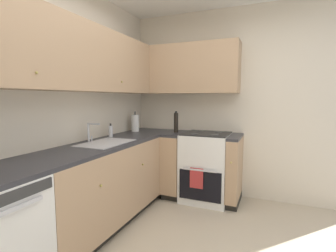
{
  "coord_description": "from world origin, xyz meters",
  "views": [
    {
      "loc": [
        -1.73,
        -0.47,
        1.41
      ],
      "look_at": [
        0.98,
        0.66,
        1.08
      ],
      "focal_mm": 26.94,
      "sensor_mm": 36.0,
      "label": 1
    }
  ],
  "objects_px": {
    "soap_bottle": "(111,131)",
    "oil_bottle": "(176,122)",
    "paper_towel_roll": "(135,123)",
    "oven_range": "(206,166)"
  },
  "relations": [
    {
      "from": "soap_bottle",
      "to": "paper_towel_roll",
      "type": "relative_size",
      "value": 0.57
    },
    {
      "from": "paper_towel_roll",
      "to": "soap_bottle",
      "type": "bearing_deg",
      "value": 178.01
    },
    {
      "from": "paper_towel_roll",
      "to": "oil_bottle",
      "type": "relative_size",
      "value": 1.01
    },
    {
      "from": "oven_range",
      "to": "oil_bottle",
      "type": "height_order",
      "value": "oil_bottle"
    },
    {
      "from": "oil_bottle",
      "to": "paper_towel_roll",
      "type": "bearing_deg",
      "value": 103.39
    },
    {
      "from": "oven_range",
      "to": "soap_bottle",
      "type": "height_order",
      "value": "soap_bottle"
    },
    {
      "from": "paper_towel_roll",
      "to": "oil_bottle",
      "type": "height_order",
      "value": "oil_bottle"
    },
    {
      "from": "oven_range",
      "to": "paper_towel_roll",
      "type": "bearing_deg",
      "value": 98.71
    },
    {
      "from": "oven_range",
      "to": "soap_bottle",
      "type": "bearing_deg",
      "value": 125.02
    },
    {
      "from": "soap_bottle",
      "to": "oil_bottle",
      "type": "relative_size",
      "value": 0.57
    }
  ]
}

